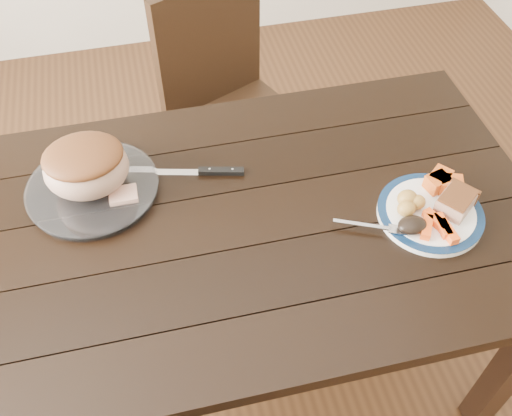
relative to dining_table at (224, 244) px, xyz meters
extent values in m
plane|color=#472B16|center=(0.00, 0.00, -0.66)|extent=(4.00, 4.00, 0.00)
cube|color=black|center=(0.00, 0.00, 0.07)|extent=(1.61, 0.91, 0.04)
cube|color=black|center=(0.72, -0.38, -0.30)|extent=(0.07, 0.07, 0.71)
cube|color=black|center=(0.72, 0.36, -0.30)|extent=(0.07, 0.07, 0.71)
cube|color=black|center=(0.20, 0.65, -0.21)|extent=(0.55, 0.55, 0.04)
cube|color=black|center=(0.12, 0.83, 0.04)|extent=(0.40, 0.21, 0.46)
cube|color=black|center=(0.29, 0.89, -0.44)|extent=(0.04, 0.04, 0.43)
cube|color=black|center=(0.43, 0.56, -0.44)|extent=(0.04, 0.04, 0.43)
cube|color=black|center=(-0.04, 0.74, -0.44)|extent=(0.04, 0.04, 0.43)
cube|color=black|center=(0.11, 0.41, -0.44)|extent=(0.04, 0.04, 0.43)
cylinder|color=white|center=(0.50, -0.10, 0.10)|extent=(0.26, 0.26, 0.02)
torus|color=#0C2240|center=(0.50, -0.10, 0.11)|extent=(0.26, 0.26, 0.02)
cylinder|color=white|center=(-0.30, 0.17, 0.10)|extent=(0.33, 0.33, 0.02)
cube|color=tan|center=(0.56, -0.11, 0.13)|extent=(0.12, 0.11, 0.04)
ellipsoid|color=gold|center=(0.45, -0.07, 0.13)|extent=(0.05, 0.05, 0.04)
ellipsoid|color=gold|center=(0.44, -0.10, 0.13)|extent=(0.05, 0.04, 0.04)
ellipsoid|color=gold|center=(0.47, -0.08, 0.13)|extent=(0.04, 0.04, 0.04)
cube|color=#F35114|center=(0.49, -0.14, 0.12)|extent=(0.04, 0.07, 0.02)
cube|color=#F35114|center=(0.46, -0.16, 0.12)|extent=(0.05, 0.07, 0.02)
cube|color=#F35114|center=(0.50, -0.16, 0.12)|extent=(0.02, 0.07, 0.02)
cube|color=#F35114|center=(0.51, -0.18, 0.12)|extent=(0.03, 0.07, 0.02)
cube|color=orange|center=(0.56, -0.02, 0.13)|extent=(0.07, 0.07, 0.04)
cube|color=orange|center=(0.57, -0.05, 0.13)|extent=(0.07, 0.06, 0.04)
cube|color=orange|center=(0.55, -0.04, 0.13)|extent=(0.06, 0.06, 0.04)
ellipsoid|color=black|center=(0.43, -0.15, 0.13)|extent=(0.07, 0.05, 0.03)
cube|color=silver|center=(0.32, -0.11, 0.11)|extent=(0.13, 0.07, 0.00)
cube|color=silver|center=(0.40, -0.14, 0.11)|extent=(0.05, 0.04, 0.00)
ellipsoid|color=tan|center=(-0.30, 0.17, 0.18)|extent=(0.21, 0.18, 0.14)
cube|color=tan|center=(-0.23, 0.12, 0.12)|extent=(0.07, 0.06, 0.02)
cube|color=silver|center=(-0.13, 0.20, 0.09)|extent=(0.20, 0.07, 0.00)
cube|color=black|center=(0.03, 0.16, 0.10)|extent=(0.12, 0.05, 0.01)
camera|label=1|loc=(-0.13, -0.88, 1.18)|focal=40.00mm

